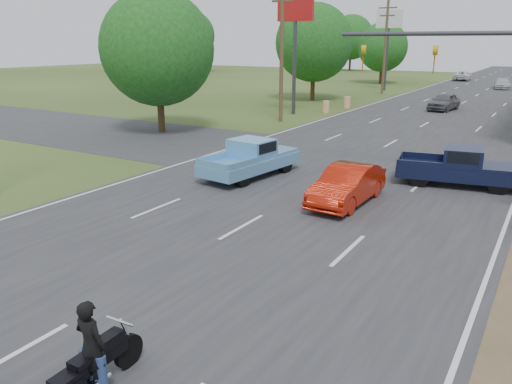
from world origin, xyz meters
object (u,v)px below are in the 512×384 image
Objects in this scene: rider at (91,351)px; navy_pickup at (462,167)px; motorcycle at (91,371)px; distant_car_white at (462,76)px; red_convertible at (347,185)px; distant_car_grey at (444,102)px; blue_pickup at (252,157)px; distant_car_silver at (503,84)px.

rider reaches higher than navy_pickup.
distant_car_white is at bearing 93.51° from motorcycle.
distant_car_grey is (-2.43, 28.70, 0.04)m from red_convertible.
blue_pickup reaches higher than motorcycle.
blue_pickup reaches higher than red_convertible.
red_convertible is 5.60m from navy_pickup.
distant_car_silver is (-0.67, 65.62, 0.19)m from motorcycle.
rider is 0.32× the size of navy_pickup.
distant_car_white is at bearing 111.14° from distant_car_silver.
navy_pickup reaches higher than distant_car_silver.
blue_pickup reaches higher than rider.
motorcycle is (0.20, -11.98, -0.23)m from red_convertible.
rider is at bearing -61.38° from blue_pickup.
motorcycle is 0.40× the size of navy_pickup.
red_convertible is 28.80m from distant_car_grey.
blue_pickup reaches higher than distant_car_white.
red_convertible is 0.84× the size of distant_car_white.
rider is 16.83m from navy_pickup.
distant_car_grey is at bearing -88.27° from rider.
red_convertible is 66.21m from distant_car_white.
distant_car_white is (-7.48, 77.79, 0.24)m from motorcycle.
rider is 14.44m from blue_pickup.
navy_pickup is (2.93, 16.62, 0.35)m from motorcycle.
red_convertible is 0.83× the size of navy_pickup.
motorcycle is 40.76m from distant_car_grey.
distant_car_silver is (-0.47, 53.64, -0.04)m from red_convertible.
distant_car_white reaches higher than red_convertible.
distant_car_white is at bearing -86.49° from rider.
navy_pickup is (2.93, 16.57, -0.00)m from rider.
motorcycle is 0.41× the size of distant_car_white.
blue_pickup is 1.15× the size of distant_car_silver.
motorcycle is at bearing -97.49° from distant_car_silver.
distant_car_silver is (-0.67, 65.58, -0.16)m from rider.
navy_pickup is at bearing 28.31° from blue_pickup.
distant_car_grey is at bearing -102.59° from distant_car_silver.
distant_car_grey is (-2.64, 40.67, 0.27)m from motorcycle.
distant_car_silver is at bearing -91.39° from rider.
red_convertible is 0.81× the size of blue_pickup.
motorcycle is 0.47× the size of distant_car_grey.
motorcycle is at bearing -78.83° from distant_car_grey.
navy_pickup is at bearing -102.01° from rider.
motorcycle is 0.36m from rider.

